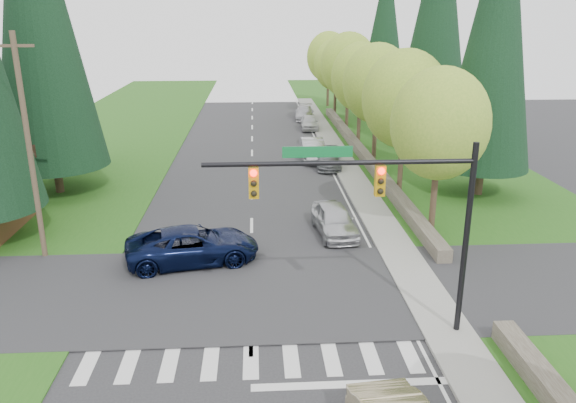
{
  "coord_description": "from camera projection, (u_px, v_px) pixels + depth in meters",
  "views": [
    {
      "loc": [
        0.27,
        -12.37,
        10.58
      ],
      "look_at": [
        1.66,
        10.98,
        2.8
      ],
      "focal_mm": 35.0,
      "sensor_mm": 36.0,
      "label": 1
    }
  ],
  "objects": [
    {
      "name": "conifer_e_c",
      "position": [
        385.0,
        28.0,
        58.37
      ],
      "size": [
        5.1,
        5.1,
        16.8
      ],
      "color": "#38281C",
      "rests_on": "ground"
    },
    {
      "name": "utility_pole",
      "position": [
        29.0,
        148.0,
        24.25
      ],
      "size": [
        1.6,
        0.24,
        10.0
      ],
      "color": "#473828",
      "rests_on": "ground"
    },
    {
      "name": "conifer_w_e",
      "position": [
        39.0,
        20.0,
        37.52
      ],
      "size": [
        5.78,
        5.78,
        18.8
      ],
      "color": "#38281C",
      "rests_on": "ground"
    },
    {
      "name": "decid_tree_3",
      "position": [
        361.0,
        77.0,
        46.93
      ],
      "size": [
        5.0,
        5.0,
        8.55
      ],
      "color": "#38281C",
      "rests_on": "ground"
    },
    {
      "name": "decid_tree_6",
      "position": [
        329.0,
        57.0,
        66.75
      ],
      "size": [
        5.2,
        5.2,
        8.86
      ],
      "color": "#38281C",
      "rests_on": "ground"
    },
    {
      "name": "decid_tree_4",
      "position": [
        348.0,
        65.0,
        53.44
      ],
      "size": [
        5.4,
        5.4,
        9.18
      ],
      "color": "#38281C",
      "rests_on": "ground"
    },
    {
      "name": "conifer_e_a",
      "position": [
        496.0,
        30.0,
        31.69
      ],
      "size": [
        5.44,
        5.44,
        17.8
      ],
      "color": "#38281C",
      "rests_on": "ground"
    },
    {
      "name": "decid_tree_1",
      "position": [
        405.0,
        99.0,
        33.63
      ],
      "size": [
        5.2,
        5.2,
        8.8
      ],
      "color": "#38281C",
      "rests_on": "ground"
    },
    {
      "name": "parked_car_a",
      "position": [
        334.0,
        220.0,
        28.32
      ],
      "size": [
        2.24,
        4.66,
        1.53
      ],
      "primitive_type": "imported",
      "rotation": [
        0.0,
        0.0,
        0.1
      ],
      "color": "#BCBDC2",
      "rests_on": "ground"
    },
    {
      "name": "curb_east",
      "position": [
        346.0,
        187.0,
        36.2
      ],
      "size": [
        0.2,
        80.0,
        0.13
      ],
      "primitive_type": "cube",
      "color": "gray",
      "rests_on": "ground"
    },
    {
      "name": "parked_car_c",
      "position": [
        313.0,
        149.0,
        43.04
      ],
      "size": [
        1.71,
        4.83,
        1.59
      ],
      "primitive_type": "imported",
      "rotation": [
        0.0,
        0.0,
        -0.0
      ],
      "color": "#A5A5AA",
      "rests_on": "ground"
    },
    {
      "name": "parked_car_e",
      "position": [
        305.0,
        113.0,
        59.66
      ],
      "size": [
        2.29,
        4.96,
        1.4
      ],
      "primitive_type": "imported",
      "rotation": [
        0.0,
        0.0,
        -0.07
      ],
      "color": "#AFAFB4",
      "rests_on": "ground"
    },
    {
      "name": "stone_wall_north",
      "position": [
        362.0,
        153.0,
        43.83
      ],
      "size": [
        0.7,
        40.0,
        0.7
      ],
      "primitive_type": "cube",
      "color": "#4C4438",
      "rests_on": "ground"
    },
    {
      "name": "conifer_e_b",
      "position": [
        438.0,
        12.0,
        44.69
      ],
      "size": [
        6.12,
        6.12,
        19.8
      ],
      "color": "#38281C",
      "rests_on": "ground"
    },
    {
      "name": "parked_car_d",
      "position": [
        310.0,
        122.0,
        54.51
      ],
      "size": [
        1.79,
        4.09,
        1.37
      ],
      "primitive_type": "imported",
      "rotation": [
        0.0,
        0.0,
        -0.04
      ],
      "color": "silver",
      "rests_on": "ground"
    },
    {
      "name": "sidewalk_east",
      "position": [
        359.0,
        186.0,
        36.25
      ],
      "size": [
        1.8,
        80.0,
        0.13
      ],
      "primitive_type": "cube",
      "color": "gray",
      "rests_on": "ground"
    },
    {
      "name": "grass_west",
      "position": [
        32.0,
        203.0,
        33.24
      ],
      "size": [
        14.0,
        110.0,
        0.06
      ],
      "primitive_type": "cube",
      "color": "#245717",
      "rests_on": "ground"
    },
    {
      "name": "traffic_signal",
      "position": [
        384.0,
        199.0,
        17.98
      ],
      "size": [
        8.7,
        0.37,
        6.8
      ],
      "color": "black",
      "rests_on": "ground"
    },
    {
      "name": "decid_tree_2",
      "position": [
        377.0,
        84.0,
        40.21
      ],
      "size": [
        5.0,
        5.0,
        8.82
      ],
      "color": "#38281C",
      "rests_on": "ground"
    },
    {
      "name": "grass_east",
      "position": [
        462.0,
        195.0,
        34.71
      ],
      "size": [
        14.0,
        110.0,
        0.06
      ],
      "primitive_type": "cube",
      "color": "#245717",
      "rests_on": "ground"
    },
    {
      "name": "parked_car_b",
      "position": [
        329.0,
        159.0,
        40.89
      ],
      "size": [
        2.11,
        4.41,
        1.24
      ],
      "primitive_type": "imported",
      "rotation": [
        0.0,
        0.0,
        -0.09
      ],
      "color": "slate",
      "rests_on": "ground"
    },
    {
      "name": "decid_tree_0",
      "position": [
        440.0,
        124.0,
        27.06
      ],
      "size": [
        4.8,
        4.8,
        8.37
      ],
      "color": "#38281C",
      "rests_on": "ground"
    },
    {
      "name": "cross_street",
      "position": [
        251.0,
        291.0,
        22.62
      ],
      "size": [
        120.0,
        8.0,
        0.1
      ],
      "primitive_type": "cube",
      "color": "#28282B",
      "rests_on": "ground"
    },
    {
      "name": "decid_tree_5",
      "position": [
        336.0,
        65.0,
        60.22
      ],
      "size": [
        4.8,
        4.8,
        8.3
      ],
      "color": "#38281C",
      "rests_on": "ground"
    },
    {
      "name": "suv_navy",
      "position": [
        193.0,
        245.0,
        25.06
      ],
      "size": [
        6.29,
        3.81,
        1.63
      ],
      "primitive_type": "imported",
      "rotation": [
        0.0,
        0.0,
        1.77
      ],
      "color": "black",
      "rests_on": "ground"
    },
    {
      "name": "conifer_w_c",
      "position": [
        35.0,
        2.0,
        31.64
      ],
      "size": [
        6.46,
        6.46,
        20.8
      ],
      "color": "#38281C",
      "rests_on": "ground"
    }
  ]
}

